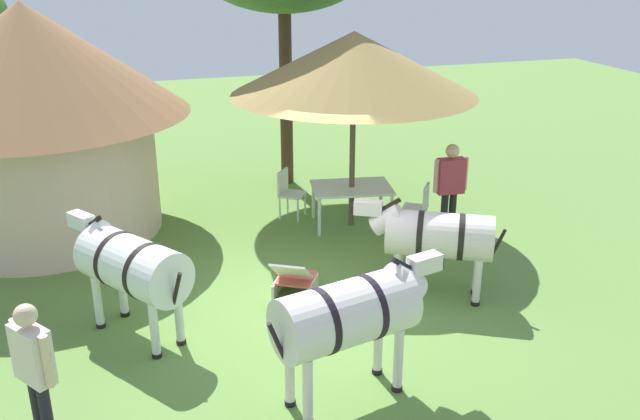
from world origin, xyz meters
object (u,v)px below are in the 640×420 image
at_px(zebra_by_umbrella, 436,236).
at_px(zebra_toward_hut, 350,314).
at_px(standing_watcher, 34,365).
at_px(zebra_nearest_camera, 130,265).
at_px(patio_dining_table, 352,191).
at_px(patio_chair_west_end, 288,190).
at_px(thatched_hut, 34,105).
at_px(patio_chair_near_lawn, 420,205).
at_px(striped_lounge_chair, 294,279).
at_px(guest_beside_umbrella, 450,183).
at_px(shade_umbrella, 354,63).

distance_m(zebra_by_umbrella, zebra_toward_hut, 2.76).
xyz_separation_m(standing_watcher, zebra_nearest_camera, (1.01, 2.00, 0.01)).
distance_m(patio_dining_table, patio_chair_west_end, 1.25).
relative_size(patio_chair_west_end, standing_watcher, 0.54).
xyz_separation_m(thatched_hut, standing_watcher, (0.23, -6.11, -1.28)).
height_order(patio_chair_near_lawn, striped_lounge_chair, patio_chair_near_lawn).
bearing_deg(guest_beside_umbrella, zebra_nearest_camera, 20.54).
relative_size(thatched_hut, zebra_nearest_camera, 2.70).
xyz_separation_m(thatched_hut, patio_chair_near_lawn, (6.23, -2.09, -1.75)).
bearing_deg(zebra_toward_hut, zebra_by_umbrella, 120.45).
distance_m(shade_umbrella, zebra_toward_hut, 5.47).
bearing_deg(thatched_hut, striped_lounge_chair, -46.43).
height_order(guest_beside_umbrella, zebra_toward_hut, guest_beside_umbrella).
xyz_separation_m(patio_chair_near_lawn, guest_beside_umbrella, (0.35, -0.40, 0.51)).
height_order(striped_lounge_chair, zebra_by_umbrella, zebra_by_umbrella).
height_order(guest_beside_umbrella, standing_watcher, guest_beside_umbrella).
relative_size(thatched_hut, standing_watcher, 3.15).
distance_m(patio_chair_west_end, standing_watcher, 6.80).
relative_size(zebra_by_umbrella, zebra_toward_hut, 0.88).
xyz_separation_m(shade_umbrella, patio_chair_near_lawn, (1.01, -0.71, -2.41)).
relative_size(standing_watcher, zebra_nearest_camera, 0.86).
xyz_separation_m(striped_lounge_chair, zebra_toward_hut, (-0.06, -2.52, 0.80)).
xyz_separation_m(guest_beside_umbrella, zebra_nearest_camera, (-5.34, -1.63, -0.02)).
bearing_deg(patio_chair_near_lawn, zebra_nearest_camera, 147.12).
distance_m(patio_chair_west_end, zebra_nearest_camera, 4.61).
bearing_deg(patio_chair_west_end, zebra_by_umbrella, 55.20).
relative_size(patio_chair_west_end, guest_beside_umbrella, 0.53).
xyz_separation_m(patio_chair_west_end, zebra_nearest_camera, (-2.99, -3.48, 0.49)).
height_order(standing_watcher, zebra_nearest_camera, standing_watcher).
bearing_deg(striped_lounge_chair, patio_dining_table, 83.66).
bearing_deg(guest_beside_umbrella, zebra_toward_hut, 53.45).
distance_m(shade_umbrella, patio_chair_west_end, 2.71).
xyz_separation_m(patio_chair_west_end, guest_beside_umbrella, (2.35, -1.86, 0.51)).
height_order(thatched_hut, patio_chair_near_lawn, thatched_hut).
relative_size(thatched_hut, striped_lounge_chair, 5.49).
distance_m(guest_beside_umbrella, zebra_nearest_camera, 5.58).
bearing_deg(standing_watcher, zebra_by_umbrella, 74.15).
bearing_deg(patio_dining_table, standing_watcher, -136.48).
height_order(patio_dining_table, patio_chair_west_end, patio_chair_west_end).
bearing_deg(striped_lounge_chair, patio_chair_near_lawn, 60.59).
relative_size(thatched_hut, patio_chair_near_lawn, 5.79).
distance_m(standing_watcher, zebra_nearest_camera, 2.24).
xyz_separation_m(patio_chair_west_end, zebra_by_umbrella, (1.20, -3.66, 0.42)).
relative_size(shade_umbrella, standing_watcher, 2.55).
xyz_separation_m(patio_chair_near_lawn, zebra_by_umbrella, (-0.80, -2.20, 0.42)).
bearing_deg(zebra_toward_hut, standing_watcher, -105.26).
bearing_deg(standing_watcher, patio_chair_west_end, 108.67).
bearing_deg(guest_beside_umbrella, striped_lounge_chair, 24.85).
distance_m(patio_chair_west_end, guest_beside_umbrella, 3.04).
bearing_deg(patio_chair_west_end, standing_watcher, 0.96).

